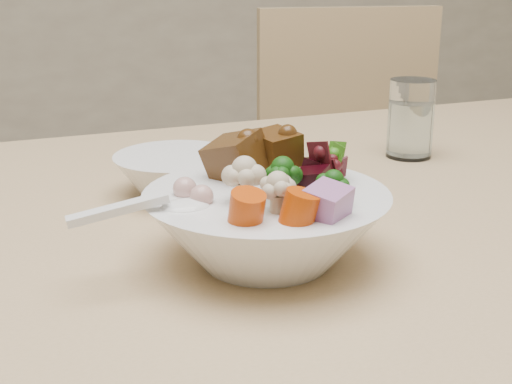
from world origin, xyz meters
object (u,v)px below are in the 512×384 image
water_glass (411,122)px  side_bowl (176,175)px  chair_far (361,195)px  dining_table (459,253)px  food_bowl (268,221)px

water_glass → side_bowl: (-0.34, -0.08, -0.03)m
chair_far → water_glass: 0.64m
dining_table → chair_far: chair_far is taller
food_bowl → water_glass: bearing=45.3°
food_bowl → chair_far: bearing=60.8°
dining_table → food_bowl: (-0.28, -0.13, 0.12)m
dining_table → water_glass: water_glass is taller
water_glass → chair_far: bearing=72.2°
chair_far → water_glass: (-0.17, -0.54, 0.30)m
dining_table → chair_far: 0.75m
food_bowl → side_bowl: food_bowl is taller
chair_far → dining_table: bearing=-101.1°
dining_table → chair_far: size_ratio=1.86×
chair_far → food_bowl: size_ratio=4.18×
water_glass → side_bowl: bearing=-166.3°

